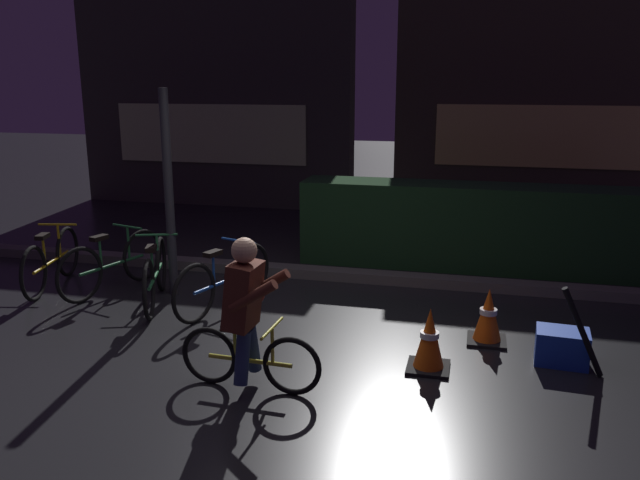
# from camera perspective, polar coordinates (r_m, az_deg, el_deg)

# --- Properties ---
(ground_plane) EXTENTS (40.00, 40.00, 0.00)m
(ground_plane) POSITION_cam_1_polar(r_m,az_deg,el_deg) (6.00, -3.26, -9.63)
(ground_plane) COLOR black
(sidewalk_curb) EXTENTS (12.00, 0.24, 0.12)m
(sidewalk_curb) POSITION_cam_1_polar(r_m,az_deg,el_deg) (7.98, 1.33, -3.03)
(sidewalk_curb) COLOR #56544F
(sidewalk_curb) RESTS_ON ground
(hedge_row) EXTENTS (4.80, 0.70, 1.10)m
(hedge_row) POSITION_cam_1_polar(r_m,az_deg,el_deg) (8.56, 14.53, 1.07)
(hedge_row) COLOR #19381C
(hedge_row) RESTS_ON ground
(storefront_left) EXTENTS (5.37, 0.54, 3.96)m
(storefront_left) POSITION_cam_1_polar(r_m,az_deg,el_deg) (12.75, -9.32, 11.97)
(storefront_left) COLOR #383330
(storefront_left) RESTS_ON ground
(storefront_right) EXTENTS (5.11, 0.54, 4.42)m
(storefront_right) POSITION_cam_1_polar(r_m,az_deg,el_deg) (12.49, 18.87, 12.43)
(storefront_right) COLOR #42382D
(storefront_right) RESTS_ON ground
(street_post) EXTENTS (0.10, 0.10, 2.31)m
(street_post) POSITION_cam_1_polar(r_m,az_deg,el_deg) (7.35, -13.22, 3.91)
(street_post) COLOR #2D2D33
(street_post) RESTS_ON ground
(parked_bike_leftmost) EXTENTS (0.47, 1.53, 0.72)m
(parked_bike_leftmost) POSITION_cam_1_polar(r_m,az_deg,el_deg) (8.22, -22.66, -1.69)
(parked_bike_leftmost) COLOR black
(parked_bike_leftmost) RESTS_ON ground
(parked_bike_left_mid) EXTENTS (0.54, 1.54, 0.73)m
(parked_bike_left_mid) POSITION_cam_1_polar(r_m,az_deg,el_deg) (7.83, -17.87, -1.99)
(parked_bike_left_mid) COLOR black
(parked_bike_left_mid) RESTS_ON ground
(parked_bike_center_left) EXTENTS (0.60, 1.50, 0.73)m
(parked_bike_center_left) POSITION_cam_1_polar(r_m,az_deg,el_deg) (7.27, -14.36, -2.97)
(parked_bike_center_left) COLOR black
(parked_bike_center_left) RESTS_ON ground
(parked_bike_center_right) EXTENTS (0.57, 1.49, 0.72)m
(parked_bike_center_right) POSITION_cam_1_polar(r_m,az_deg,el_deg) (6.93, -8.47, -3.54)
(parked_bike_center_right) COLOR black
(parked_bike_center_right) RESTS_ON ground
(traffic_cone_near) EXTENTS (0.36, 0.36, 0.55)m
(traffic_cone_near) POSITION_cam_1_polar(r_m,az_deg,el_deg) (5.59, 9.64, -8.74)
(traffic_cone_near) COLOR black
(traffic_cone_near) RESTS_ON ground
(traffic_cone_far) EXTENTS (0.36, 0.36, 0.53)m
(traffic_cone_far) POSITION_cam_1_polar(r_m,az_deg,el_deg) (6.26, 14.64, -6.56)
(traffic_cone_far) COLOR black
(traffic_cone_far) RESTS_ON ground
(blue_crate) EXTENTS (0.46, 0.35, 0.30)m
(blue_crate) POSITION_cam_1_polar(r_m,az_deg,el_deg) (6.05, 20.60, -8.83)
(blue_crate) COLOR #193DB7
(blue_crate) RESTS_ON ground
(cyclist) EXTENTS (1.19, 0.53, 1.25)m
(cyclist) POSITION_cam_1_polar(r_m,az_deg,el_deg) (5.11, -6.50, -6.46)
(cyclist) COLOR black
(cyclist) RESTS_ON ground
(closed_umbrella) EXTENTS (0.41, 0.15, 0.79)m
(closed_umbrella) POSITION_cam_1_polar(r_m,az_deg,el_deg) (5.75, 22.21, -7.58)
(closed_umbrella) COLOR black
(closed_umbrella) RESTS_ON ground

